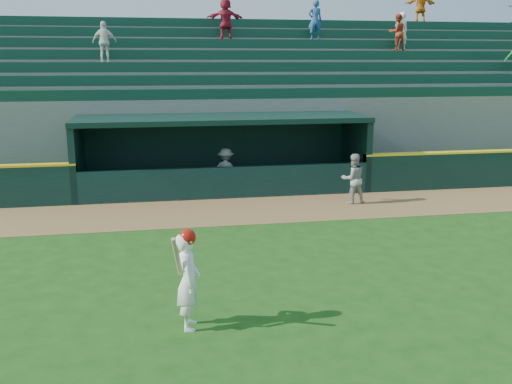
% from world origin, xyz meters
% --- Properties ---
extents(ground, '(120.00, 120.00, 0.00)m').
position_xyz_m(ground, '(0.00, 0.00, 0.00)').
color(ground, '#1A4511').
rests_on(ground, ground).
extents(warning_track, '(40.00, 3.00, 0.01)m').
position_xyz_m(warning_track, '(0.00, 4.90, 0.01)').
color(warning_track, brown).
rests_on(warning_track, ground).
extents(dugout_player_front, '(0.78, 0.63, 1.52)m').
position_xyz_m(dugout_player_front, '(3.62, 5.17, 0.76)').
color(dugout_player_front, '#9B9C97').
rests_on(dugout_player_front, ground).
extents(dugout_player_inside, '(1.08, 0.87, 1.46)m').
position_xyz_m(dugout_player_inside, '(0.07, 7.35, 0.73)').
color(dugout_player_inside, gray).
rests_on(dugout_player_inside, ground).
extents(dugout, '(9.40, 2.80, 2.46)m').
position_xyz_m(dugout, '(0.00, 8.00, 1.36)').
color(dugout, slate).
rests_on(dugout, ground).
extents(stands, '(34.50, 6.25, 7.62)m').
position_xyz_m(stands, '(0.01, 12.58, 2.40)').
color(stands, slate).
rests_on(stands, ground).
extents(batter_at_plate, '(0.49, 0.78, 1.66)m').
position_xyz_m(batter_at_plate, '(-1.80, -2.24, 0.83)').
color(batter_at_plate, white).
rests_on(batter_at_plate, ground).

